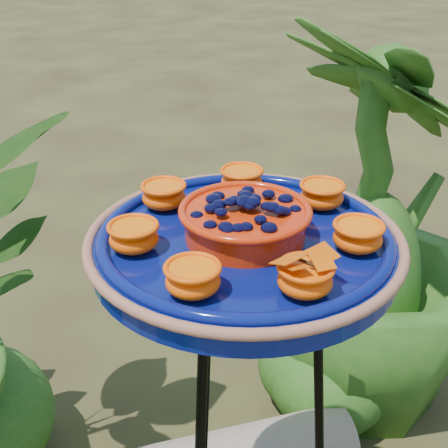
% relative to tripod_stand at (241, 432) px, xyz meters
% --- Properties ---
extents(tripod_stand, '(0.39, 0.39, 0.89)m').
position_rel_tripod_stand_xyz_m(tripod_stand, '(0.00, 0.00, 0.00)').
color(tripod_stand, black).
rests_on(tripod_stand, ground).
extents(feeder_dish, '(0.54, 0.54, 0.11)m').
position_rel_tripod_stand_xyz_m(feeder_dish, '(0.00, -0.00, 0.39)').
color(feeder_dish, '#071159').
rests_on(feeder_dish, tripod_stand).
extents(shrub_back_right, '(0.79, 0.79, 1.13)m').
position_rel_tripod_stand_xyz_m(shrub_back_right, '(0.55, 0.57, 0.03)').
color(shrub_back_right, '#225316').
rests_on(shrub_back_right, ground).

